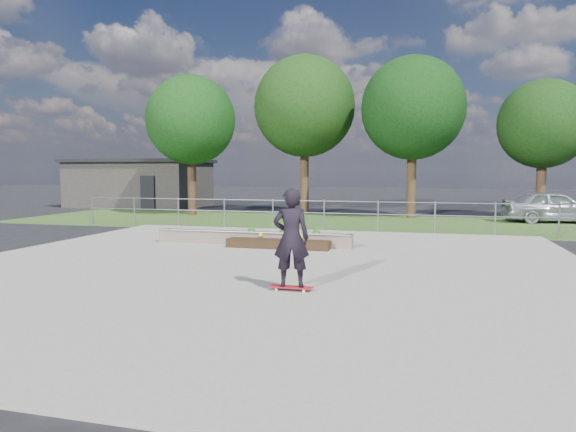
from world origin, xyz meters
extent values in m
plane|color=black|center=(0.00, 0.00, 0.00)|extent=(120.00, 120.00, 0.00)
cube|color=#335221|center=(0.00, 11.00, 0.01)|extent=(30.00, 8.00, 0.02)
cube|color=gray|center=(0.00, 0.00, 0.03)|extent=(15.00, 15.00, 0.06)
cylinder|color=gray|center=(-10.00, 7.50, 0.60)|extent=(0.06, 0.06, 1.20)
cylinder|color=gray|center=(-8.00, 7.50, 0.60)|extent=(0.06, 0.06, 1.20)
cylinder|color=gray|center=(-6.00, 7.50, 0.60)|extent=(0.06, 0.06, 1.20)
cylinder|color=gray|center=(-4.00, 7.50, 0.60)|extent=(0.06, 0.06, 1.20)
cylinder|color=gray|center=(-2.00, 7.50, 0.60)|extent=(0.06, 0.06, 1.20)
cylinder|color=gray|center=(0.00, 7.50, 0.60)|extent=(0.06, 0.06, 1.20)
cylinder|color=gray|center=(2.00, 7.50, 0.60)|extent=(0.06, 0.06, 1.20)
cylinder|color=gray|center=(4.00, 7.50, 0.60)|extent=(0.06, 0.06, 1.20)
cylinder|color=#93959B|center=(6.00, 7.50, 0.60)|extent=(0.06, 0.06, 1.20)
cylinder|color=#94969C|center=(8.00, 7.50, 0.60)|extent=(0.06, 0.06, 1.20)
cylinder|color=gray|center=(0.00, 7.50, 1.15)|extent=(20.00, 0.04, 0.04)
cylinder|color=gray|center=(0.00, 7.50, 0.70)|extent=(20.00, 0.04, 0.04)
cube|color=#2B2926|center=(-14.00, 18.00, 1.40)|extent=(8.00, 5.00, 2.80)
cube|color=black|center=(-14.00, 18.00, 2.90)|extent=(8.40, 5.40, 0.20)
cube|color=black|center=(-12.00, 15.45, 1.00)|extent=(0.90, 0.10, 2.00)
cylinder|color=#311D13|center=(-8.00, 13.00, 1.46)|extent=(0.44, 0.44, 2.93)
sphere|color=black|center=(-8.00, 13.00, 4.88)|extent=(4.55, 4.55, 4.55)
cylinder|color=#362215|center=(-2.50, 15.00, 1.69)|extent=(0.44, 0.44, 3.38)
sphere|color=black|center=(-2.50, 15.00, 5.62)|extent=(5.25, 5.25, 5.25)
cylinder|color=#332214|center=(3.00, 14.00, 1.57)|extent=(0.44, 0.44, 3.15)
sphere|color=black|center=(3.00, 14.00, 5.25)|extent=(4.90, 4.90, 4.90)
cylinder|color=#372316|center=(9.00, 15.50, 1.35)|extent=(0.44, 0.44, 2.70)
sphere|color=black|center=(9.00, 15.50, 4.50)|extent=(4.20, 4.20, 4.20)
cube|color=brown|center=(-1.33, 3.12, 0.26)|extent=(6.00, 0.40, 0.40)
cylinder|color=gray|center=(-1.33, 2.92, 0.46)|extent=(6.00, 0.06, 0.06)
cube|color=#6C5F4F|center=(-4.23, 3.12, 0.26)|extent=(0.15, 0.42, 0.40)
cube|color=#6A584E|center=(1.57, 3.12, 0.26)|extent=(0.15, 0.42, 0.40)
cube|color=black|center=(-0.41, 3.00, 0.18)|extent=(3.00, 1.20, 0.25)
sphere|color=yellow|center=(-1.61, 3.10, 0.39)|extent=(0.14, 0.14, 0.14)
sphere|color=yellow|center=(-1.01, 2.90, 0.39)|extent=(0.14, 0.14, 0.14)
sphere|color=gold|center=(-0.41, 3.10, 0.39)|extent=(0.14, 0.14, 0.14)
sphere|color=yellow|center=(0.19, 2.90, 0.39)|extent=(0.14, 0.14, 0.14)
sphere|color=yellow|center=(0.79, 3.10, 0.39)|extent=(0.14, 0.14, 0.14)
cone|color=#164E16|center=(-1.41, 3.25, 0.49)|extent=(0.44, 0.44, 0.36)
cone|color=#144614|center=(-0.41, 3.25, 0.49)|extent=(0.44, 0.44, 0.36)
cone|color=#184D16|center=(0.59, 3.25, 0.49)|extent=(0.44, 0.44, 0.36)
cylinder|color=silver|center=(1.02, -2.42, 0.09)|extent=(0.05, 0.03, 0.05)
cylinder|color=silver|center=(1.02, -2.24, 0.09)|extent=(0.05, 0.03, 0.05)
cylinder|color=white|center=(1.54, -2.42, 0.09)|extent=(0.05, 0.03, 0.05)
cylinder|color=white|center=(1.54, -2.24, 0.09)|extent=(0.05, 0.03, 0.05)
cylinder|color=#97989D|center=(1.02, -2.33, 0.11)|extent=(0.02, 0.18, 0.02)
cylinder|color=gray|center=(1.54, -2.33, 0.11)|extent=(0.02, 0.18, 0.02)
cube|color=#AF151A|center=(1.28, -2.33, 0.13)|extent=(0.80, 0.21, 0.02)
imported|color=black|center=(1.28, -2.33, 1.05)|extent=(0.74, 0.56, 1.81)
imported|color=#A3A7AC|center=(9.11, 13.32, 0.71)|extent=(4.38, 2.22, 1.43)
camera|label=1|loc=(3.62, -11.34, 2.26)|focal=32.00mm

